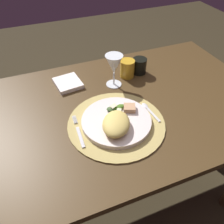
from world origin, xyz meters
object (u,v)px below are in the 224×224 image
dining_table (108,129)px  fork (79,132)px  dinner_plate (117,121)px  dark_tumbler (139,66)px  wine_glass (114,65)px  amber_tumbler (127,69)px  spoon (148,109)px  napkin (68,83)px

dining_table → fork: 0.22m
dinner_plate → fork: bearing=179.1°
fork → dinner_plate: bearing=-0.9°
dining_table → dark_tumbler: 0.36m
wine_glass → amber_tumbler: bearing=26.1°
spoon → dark_tumbler: (0.10, 0.28, 0.03)m
wine_glass → fork: bearing=-134.3°
fork → wine_glass: (0.24, 0.25, 0.10)m
spoon → napkin: 0.41m
spoon → wine_glass: bearing=105.4°
spoon → dark_tumbler: size_ratio=1.62×
amber_tumbler → dinner_plate: bearing=-121.2°
spoon → napkin: (-0.27, 0.31, 0.00)m
dinner_plate → fork: size_ratio=1.59×
dining_table → fork: (-0.15, -0.10, 0.13)m
wine_glass → dark_tumbler: bearing=17.7°
dinner_plate → dark_tumbler: (0.25, 0.30, 0.02)m
fork → amber_tumbler: 0.44m
dining_table → dinner_plate: dinner_plate is taller
spoon → wine_glass: wine_glass is taller
fork → amber_tumbler: size_ratio=1.98×
napkin → dinner_plate: bearing=-70.4°
dinner_plate → amber_tumbler: (0.18, 0.29, 0.03)m
dinner_plate → dark_tumbler: dark_tumbler is taller
fork → wine_glass: bearing=45.7°
napkin → amber_tumbler: amber_tumbler is taller
fork → spoon: 0.31m
dining_table → fork: fork is taller
dining_table → amber_tumbler: amber_tumbler is taller
fork → napkin: 0.33m
fork → dark_tumbler: bearing=36.6°
napkin → amber_tumbler: bearing=-6.8°
fork → spoon: spoon is taller
dining_table → spoon: spoon is taller
spoon → napkin: bearing=131.2°
dinner_plate → dark_tumbler: bearing=50.5°
napkin → amber_tumbler: (0.29, -0.03, 0.03)m
spoon → wine_glass: (-0.06, 0.23, 0.10)m
napkin → wine_glass: size_ratio=0.83×
dark_tumbler → napkin: bearing=175.7°
napkin → dining_table: bearing=-63.3°
dinner_plate → wine_glass: wine_glass is taller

